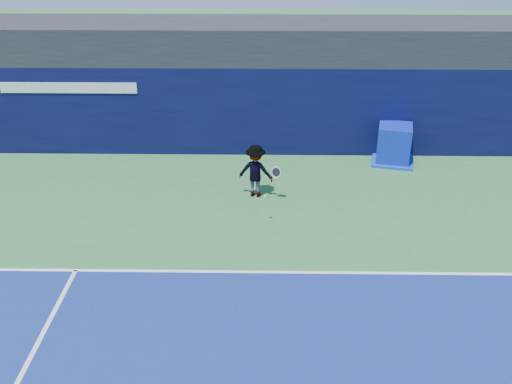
% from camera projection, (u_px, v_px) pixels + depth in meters
% --- Properties ---
extents(ground, '(80.00, 80.00, 0.00)m').
position_uv_depth(ground, '(293.00, 365.00, 10.70)').
color(ground, '#326F37').
rests_on(ground, ground).
extents(baseline, '(24.00, 0.10, 0.01)m').
position_uv_depth(baseline, '(287.00, 272.00, 13.37)').
color(baseline, white).
rests_on(baseline, ground).
extents(stadium_band, '(36.00, 3.00, 1.20)m').
position_uv_depth(stadium_band, '(282.00, 40.00, 19.33)').
color(stadium_band, black).
rests_on(stadium_band, back_wall_assembly).
extents(back_wall_assembly, '(36.00, 1.03, 3.00)m').
position_uv_depth(back_wall_assembly, '(281.00, 109.00, 19.38)').
color(back_wall_assembly, black).
rests_on(back_wall_assembly, ground).
extents(equipment_cart, '(1.59, 1.59, 1.28)m').
position_uv_depth(equipment_cart, '(394.00, 145.00, 18.86)').
color(equipment_cart, '#0B1CA6').
rests_on(equipment_cart, ground).
extents(tennis_player, '(1.30, 0.81, 1.59)m').
position_uv_depth(tennis_player, '(256.00, 171.00, 16.55)').
color(tennis_player, silver).
rests_on(tennis_player, ground).
extents(tennis_ball, '(0.08, 0.08, 0.08)m').
position_uv_depth(tennis_ball, '(265.00, 196.00, 15.15)').
color(tennis_ball, '#C5E519').
rests_on(tennis_ball, ground).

